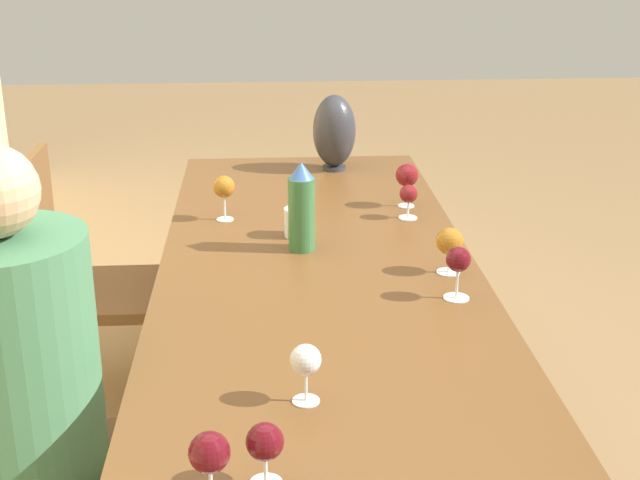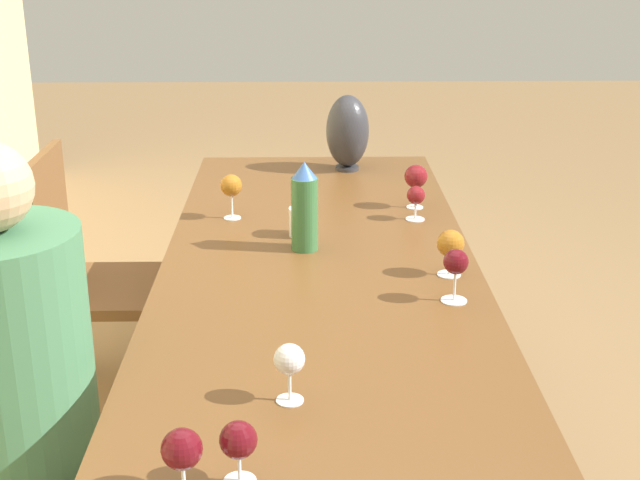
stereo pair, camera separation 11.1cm
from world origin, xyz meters
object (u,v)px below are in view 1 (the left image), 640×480
wine_glass_1 (265,443)px  wine_glass_4 (209,454)px  wine_glass_3 (224,188)px  wine_glass_6 (409,195)px  water_bottle (302,208)px  chair_far (80,277)px  person_near (25,393)px  wine_glass_7 (458,261)px  wine_glass_5 (306,361)px  wine_glass_2 (450,242)px  wine_glass_0 (407,176)px  vase (334,131)px  water_tumbler (297,222)px

wine_glass_1 → wine_glass_4: size_ratio=0.96×
wine_glass_3 → wine_glass_6: 0.60m
water_bottle → chair_far: (0.42, 0.76, -0.38)m
water_bottle → wine_glass_6: bearing=-53.8°
chair_far → person_near: (-1.08, -0.09, 0.16)m
wine_glass_7 → wine_glass_1: bearing=146.8°
wine_glass_1 → wine_glass_5: bearing=-17.1°
wine_glass_2 → wine_glass_5: 0.80m
wine_glass_0 → person_near: person_near is taller
wine_glass_1 → wine_glass_4: 0.10m
vase → wine_glass_1: 2.05m
water_tumbler → vase: vase is taller
water_tumbler → wine_glass_5: bearing=178.7°
wine_glass_7 → chair_far: size_ratio=0.15×
vase → wine_glass_3: 0.71m
wine_glass_2 → wine_glass_7: (-0.18, 0.01, 0.01)m
water_tumbler → wine_glass_5: (-1.00, 0.02, 0.05)m
wine_glass_1 → wine_glass_2: size_ratio=0.92×
water_tumbler → person_near: 1.03m
wine_glass_1 → wine_glass_2: 1.08m
chair_far → wine_glass_6: bearing=-98.0°
wine_glass_2 → wine_glass_6: size_ratio=1.16×
water_tumbler → chair_far: size_ratio=0.10×
wine_glass_2 → chair_far: chair_far is taller
wine_glass_6 → person_near: 1.40m
water_bottle → chair_far: 0.95m
vase → wine_glass_2: bearing=-167.7°
wine_glass_6 → wine_glass_7: (-0.65, -0.02, 0.02)m
vase → wine_glass_4: 2.10m
person_near → water_bottle: bearing=-45.6°
wine_glass_0 → wine_glass_4: (-1.58, 0.59, -0.02)m
wine_glass_4 → person_near: bearing=40.5°
wine_glass_2 → wine_glass_7: bearing=175.3°
wine_glass_0 → wine_glass_2: bearing=-177.6°
vase → water_tumbler: bearing=166.7°
water_bottle → wine_glass_2: size_ratio=2.05×
wine_glass_0 → wine_glass_1: size_ratio=1.24×
wine_glass_1 → wine_glass_2: wine_glass_2 is taller
wine_glass_1 → wine_glass_6: 1.51m
wine_glass_4 → chair_far: chair_far is taller
water_tumbler → wine_glass_5: wine_glass_5 is taller
wine_glass_6 → person_near: person_near is taller
vase → wine_glass_7: vase is taller
water_tumbler → wine_glass_1: (-1.28, 0.11, 0.04)m
person_near → vase: bearing=-28.8°
wine_glass_6 → person_near: bearing=131.7°
water_bottle → wine_glass_5: bearing=177.9°
water_bottle → chair_far: size_ratio=0.29×
wine_glass_7 → person_near: bearing=104.3°
wine_glass_0 → wine_glass_5: bearing=162.2°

